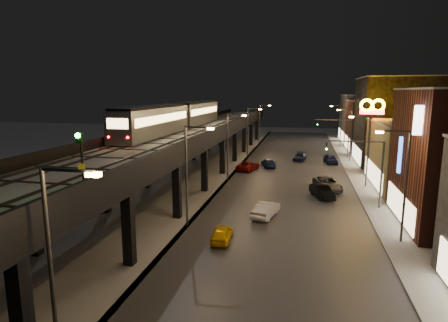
{
  "coord_description": "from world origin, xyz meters",
  "views": [
    {
      "loc": [
        9.12,
        -17.32,
        11.82
      ],
      "look_at": [
        1.44,
        18.67,
        5.0
      ],
      "focal_mm": 30.0,
      "sensor_mm": 36.0,
      "label": 1
    }
  ],
  "objects_px": {
    "car_mid_dark": "(268,163)",
    "car_onc_white": "(300,157)",
    "sign_citgo": "(428,139)",
    "car_taxi": "(222,234)",
    "car_near_white": "(266,210)",
    "rail_signal": "(81,149)",
    "car_onc_dark": "(328,184)",
    "car_onc_red": "(331,159)",
    "car_onc_silver": "(322,192)",
    "car_mid_silver": "(248,166)",
    "subway_train": "(179,116)"
  },
  "relations": [
    {
      "from": "car_taxi",
      "to": "car_near_white",
      "type": "relative_size",
      "value": 0.83
    },
    {
      "from": "rail_signal",
      "to": "car_onc_white",
      "type": "bearing_deg",
      "value": 77.41
    },
    {
      "from": "car_onc_silver",
      "to": "car_onc_dark",
      "type": "bearing_deg",
      "value": 58.66
    },
    {
      "from": "car_onc_silver",
      "to": "car_near_white",
      "type": "bearing_deg",
      "value": -143.86
    },
    {
      "from": "car_mid_dark",
      "to": "car_onc_white",
      "type": "height_order",
      "value": "car_mid_dark"
    },
    {
      "from": "rail_signal",
      "to": "car_onc_silver",
      "type": "height_order",
      "value": "rail_signal"
    },
    {
      "from": "car_onc_dark",
      "to": "car_onc_white",
      "type": "xyz_separation_m",
      "value": [
        -3.59,
        19.44,
        -0.11
      ]
    },
    {
      "from": "sign_citgo",
      "to": "car_taxi",
      "type": "bearing_deg",
      "value": -167.68
    },
    {
      "from": "car_mid_dark",
      "to": "car_onc_silver",
      "type": "height_order",
      "value": "car_onc_silver"
    },
    {
      "from": "car_mid_silver",
      "to": "car_onc_dark",
      "type": "height_order",
      "value": "car_onc_dark"
    },
    {
      "from": "car_near_white",
      "to": "car_onc_white",
      "type": "relative_size",
      "value": 1.01
    },
    {
      "from": "car_mid_silver",
      "to": "car_onc_dark",
      "type": "relative_size",
      "value": 0.9
    },
    {
      "from": "car_taxi",
      "to": "car_mid_silver",
      "type": "bearing_deg",
      "value": -88.74
    },
    {
      "from": "rail_signal",
      "to": "sign_citgo",
      "type": "distance_m",
      "value": 24.91
    },
    {
      "from": "rail_signal",
      "to": "sign_citgo",
      "type": "height_order",
      "value": "sign_citgo"
    },
    {
      "from": "car_onc_silver",
      "to": "car_onc_white",
      "type": "relative_size",
      "value": 1.01
    },
    {
      "from": "car_onc_dark",
      "to": "sign_citgo",
      "type": "bearing_deg",
      "value": -82.2
    },
    {
      "from": "subway_train",
      "to": "car_mid_silver",
      "type": "bearing_deg",
      "value": 22.46
    },
    {
      "from": "car_near_white",
      "to": "car_onc_white",
      "type": "xyz_separation_m",
      "value": [
        2.77,
        30.9,
        -0.09
      ]
    },
    {
      "from": "car_mid_dark",
      "to": "car_onc_dark",
      "type": "relative_size",
      "value": 0.82
    },
    {
      "from": "rail_signal",
      "to": "car_onc_white",
      "type": "distance_m",
      "value": 50.04
    },
    {
      "from": "subway_train",
      "to": "car_onc_white",
      "type": "bearing_deg",
      "value": 38.94
    },
    {
      "from": "car_onc_white",
      "to": "car_onc_red",
      "type": "distance_m",
      "value": 5.29
    },
    {
      "from": "rail_signal",
      "to": "car_onc_silver",
      "type": "bearing_deg",
      "value": 61.68
    },
    {
      "from": "car_onc_silver",
      "to": "car_onc_dark",
      "type": "distance_m",
      "value": 3.73
    },
    {
      "from": "car_onc_white",
      "to": "car_onc_red",
      "type": "relative_size",
      "value": 0.99
    },
    {
      "from": "car_onc_red",
      "to": "car_onc_silver",
      "type": "bearing_deg",
      "value": -105.02
    },
    {
      "from": "car_mid_silver",
      "to": "subway_train",
      "type": "bearing_deg",
      "value": 37.32
    },
    {
      "from": "rail_signal",
      "to": "car_onc_dark",
      "type": "xyz_separation_m",
      "value": [
        14.34,
        28.73,
        -8.14
      ]
    },
    {
      "from": "car_onc_red",
      "to": "sign_citgo",
      "type": "bearing_deg",
      "value": -90.6
    },
    {
      "from": "car_mid_silver",
      "to": "car_onc_silver",
      "type": "relative_size",
      "value": 1.1
    },
    {
      "from": "car_near_white",
      "to": "car_taxi",
      "type": "bearing_deg",
      "value": 79.5
    },
    {
      "from": "car_taxi",
      "to": "car_onc_red",
      "type": "bearing_deg",
      "value": -109.36
    },
    {
      "from": "car_near_white",
      "to": "car_onc_dark",
      "type": "relative_size",
      "value": 0.82
    },
    {
      "from": "car_onc_red",
      "to": "sign_citgo",
      "type": "distance_m",
      "value": 33.86
    },
    {
      "from": "car_mid_silver",
      "to": "car_mid_dark",
      "type": "bearing_deg",
      "value": -115.56
    },
    {
      "from": "subway_train",
      "to": "car_onc_dark",
      "type": "relative_size",
      "value": 6.75
    },
    {
      "from": "car_taxi",
      "to": "car_onc_silver",
      "type": "xyz_separation_m",
      "value": [
        8.39,
        14.47,
        0.11
      ]
    },
    {
      "from": "car_onc_white",
      "to": "car_onc_red",
      "type": "bearing_deg",
      "value": -6.87
    },
    {
      "from": "car_mid_silver",
      "to": "car_onc_white",
      "type": "height_order",
      "value": "car_mid_silver"
    },
    {
      "from": "rail_signal",
      "to": "car_near_white",
      "type": "xyz_separation_m",
      "value": [
        7.99,
        17.27,
        -8.16
      ]
    },
    {
      "from": "subway_train",
      "to": "car_onc_white",
      "type": "xyz_separation_m",
      "value": [
        17.16,
        13.86,
        -7.76
      ]
    },
    {
      "from": "subway_train",
      "to": "car_near_white",
      "type": "xyz_separation_m",
      "value": [
        14.39,
        -17.03,
        -7.67
      ]
    },
    {
      "from": "car_onc_white",
      "to": "sign_citgo",
      "type": "xyz_separation_m",
      "value": [
        9.84,
        -34.18,
        7.63
      ]
    },
    {
      "from": "car_onc_dark",
      "to": "sign_citgo",
      "type": "relative_size",
      "value": 0.5
    },
    {
      "from": "rail_signal",
      "to": "sign_citgo",
      "type": "xyz_separation_m",
      "value": [
        20.6,
        13.99,
        -0.62
      ]
    },
    {
      "from": "subway_train",
      "to": "car_mid_dark",
      "type": "bearing_deg",
      "value": 30.35
    },
    {
      "from": "car_taxi",
      "to": "car_onc_white",
      "type": "relative_size",
      "value": 0.84
    },
    {
      "from": "subway_train",
      "to": "car_mid_silver",
      "type": "distance_m",
      "value": 12.9
    },
    {
      "from": "car_mid_dark",
      "to": "car_onc_silver",
      "type": "relative_size",
      "value": 1.0
    }
  ]
}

